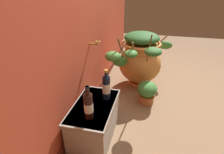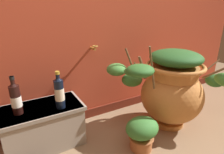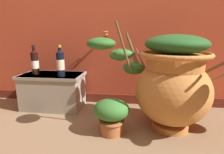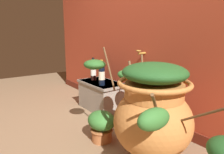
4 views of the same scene
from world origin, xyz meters
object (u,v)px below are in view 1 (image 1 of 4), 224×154
wine_bottle_middle (88,104)px  terracotta_urn (140,58)px  wine_bottle_left (106,86)px  potted_shrub (147,92)px

wine_bottle_middle → terracotta_urn: bearing=-12.4°
wine_bottle_left → potted_shrub: wine_bottle_left is taller
terracotta_urn → wine_bottle_middle: 1.38m
wine_bottle_left → potted_shrub: size_ratio=1.07×
wine_bottle_middle → potted_shrub: bearing=-27.3°
wine_bottle_left → wine_bottle_middle: bearing=167.2°
wine_bottle_middle → potted_shrub: size_ratio=1.05×
wine_bottle_left → wine_bottle_middle: 0.32m
wine_bottle_middle → potted_shrub: (0.87, -0.45, -0.34)m
terracotta_urn → wine_bottle_middle: terracotta_urn is taller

